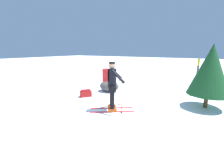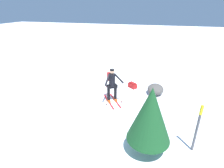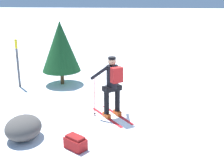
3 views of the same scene
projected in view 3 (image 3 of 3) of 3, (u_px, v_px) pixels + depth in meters
ground_plane at (133, 114)px, 9.16m from camera, size 80.00×80.00×0.00m
skier at (112, 83)px, 8.66m from camera, size 1.56×1.28×1.75m
dropped_backpack at (75, 143)px, 7.18m from camera, size 0.55×0.59×0.33m
trail_marker at (17, 60)px, 11.20m from camera, size 0.10×0.10×1.76m
rock_boulder at (23, 128)px, 7.63m from camera, size 1.03×0.88×0.57m
pine_tree at (61, 46)px, 11.40m from camera, size 1.43×1.43×2.38m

